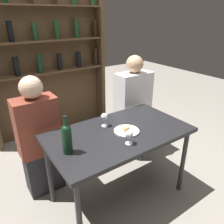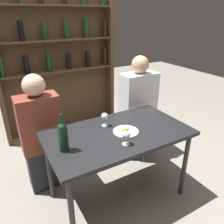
{
  "view_description": "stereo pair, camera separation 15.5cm",
  "coord_description": "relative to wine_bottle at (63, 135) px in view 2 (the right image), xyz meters",
  "views": [
    {
      "loc": [
        -1.02,
        -1.35,
        1.69
      ],
      "look_at": [
        0.0,
        0.11,
        0.89
      ],
      "focal_mm": 35.0,
      "sensor_mm": 36.0,
      "label": 1
    },
    {
      "loc": [
        -0.89,
        -1.44,
        1.69
      ],
      "look_at": [
        0.0,
        0.11,
        0.89
      ],
      "focal_mm": 35.0,
      "sensor_mm": 36.0,
      "label": 2
    }
  ],
  "objects": [
    {
      "name": "ground_plane",
      "position": [
        0.51,
        0.04,
        -0.87
      ],
      "size": [
        10.0,
        10.0,
        0.0
      ],
      "primitive_type": "plane",
      "color": "gray"
    },
    {
      "name": "dining_table",
      "position": [
        0.51,
        0.04,
        -0.2
      ],
      "size": [
        1.27,
        0.72,
        0.74
      ],
      "color": "black",
      "rests_on": "ground_plane"
    },
    {
      "name": "wine_rack_wall",
      "position": [
        0.51,
        1.7,
        0.21
      ],
      "size": [
        1.7,
        0.21,
        2.05
      ],
      "color": "#4C3823",
      "rests_on": "ground_plane"
    },
    {
      "name": "wine_bottle",
      "position": [
        0.0,
        0.0,
        0.0
      ],
      "size": [
        0.07,
        0.07,
        0.3
      ],
      "color": "black",
      "rests_on": "dining_table"
    },
    {
      "name": "wine_glass_0",
      "position": [
        0.46,
        0.2,
        -0.04
      ],
      "size": [
        0.06,
        0.06,
        0.13
      ],
      "color": "silver",
      "rests_on": "dining_table"
    },
    {
      "name": "wine_glass_1",
      "position": [
        0.45,
        -0.17,
        -0.05
      ],
      "size": [
        0.06,
        0.06,
        0.12
      ],
      "color": "silver",
      "rests_on": "dining_table"
    },
    {
      "name": "food_plate_0",
      "position": [
        0.56,
        0.0,
        -0.12
      ],
      "size": [
        0.23,
        0.23,
        0.05
      ],
      "color": "silver",
      "rests_on": "dining_table"
    },
    {
      "name": "seated_person_left",
      "position": [
        -0.06,
        0.57,
        -0.29
      ],
      "size": [
        0.39,
        0.22,
        1.21
      ],
      "color": "#26262B",
      "rests_on": "ground_plane"
    },
    {
      "name": "seated_person_right",
      "position": [
        1.11,
        0.57,
        -0.27
      ],
      "size": [
        0.43,
        0.22,
        1.27
      ],
      "color": "#26262B",
      "rests_on": "ground_plane"
    }
  ]
}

